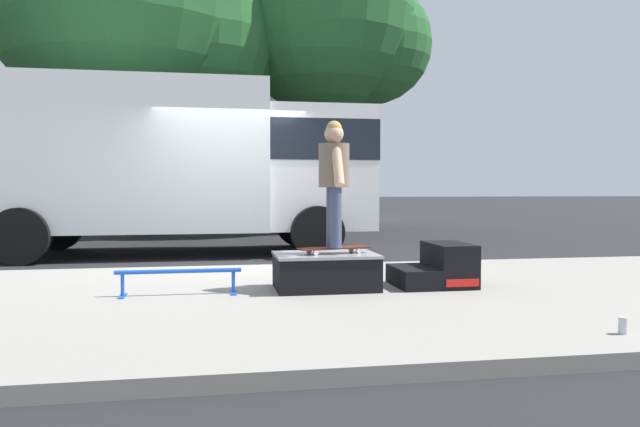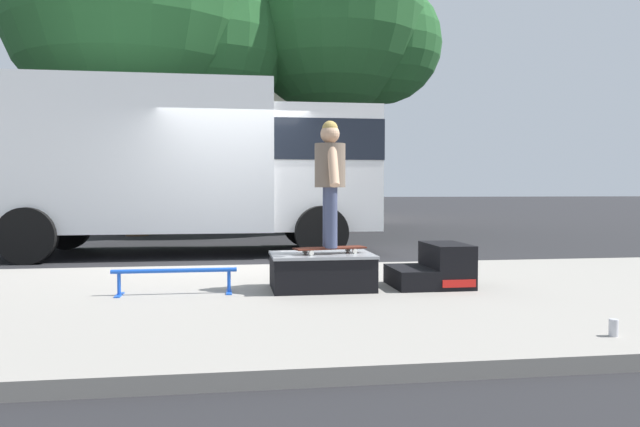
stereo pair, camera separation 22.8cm
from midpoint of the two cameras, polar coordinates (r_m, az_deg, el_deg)
name	(u,v)px [view 1 (the left image)]	position (r m, az deg, el deg)	size (l,w,h in m)	color
ground_plane	(234,269)	(9.12, -8.81, -5.18)	(140.00, 140.00, 0.00)	black
sidewalk_slab	(245,303)	(6.15, -8.18, -8.31)	(50.00, 5.00, 0.12)	gray
skate_box	(326,270)	(6.50, -0.49, -5.33)	(1.09, 0.76, 0.38)	black
kicker_ramp	(438,268)	(6.83, 10.09, -5.08)	(0.83, 0.76, 0.47)	black
grind_rail	(179,276)	(6.34, -14.17, -5.73)	(1.25, 0.28, 0.26)	blue
skateboard	(334,248)	(6.46, 0.30, -3.30)	(0.81, 0.38, 0.07)	#4C1E14
skater_kid	(334,173)	(6.43, 0.30, 3.83)	(0.33, 0.69, 1.34)	#3F4766
soda_can	(623,326)	(5.03, 25.44, -9.52)	(0.07, 0.07, 0.13)	silver
box_truck	(180,160)	(11.27, -13.65, 4.89)	(6.91, 2.63, 3.05)	silver
street_tree_main	(333,25)	(17.04, 0.78, 17.34)	(5.53, 5.03, 8.27)	brown
street_tree_neighbour	(140,11)	(16.42, -16.98, 17.76)	(7.04, 6.40, 8.96)	brown
house_behind	(225,111)	(24.42, -9.17, 9.54)	(9.54, 8.22, 8.40)	beige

